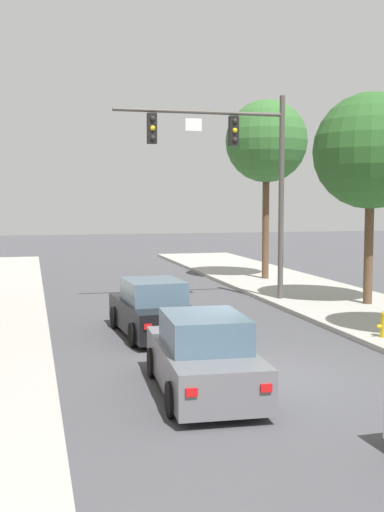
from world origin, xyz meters
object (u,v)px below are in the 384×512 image
(street_tree_second, at_px, (371,151))
(car_lead_black, at_px, (152,310))
(car_following_grey, at_px, (203,357))
(street_tree_third, at_px, (266,142))
(traffic_signal_mast, at_px, (236,159))

(street_tree_second, bearing_deg, car_lead_black, -161.95)
(car_following_grey, xyz_separation_m, street_tree_third, (7.46, 16.20, 5.81))
(car_lead_black, xyz_separation_m, street_tree_second, (8.32, 2.71, 4.81))
(car_lead_black, distance_m, car_following_grey, 5.62)
(traffic_signal_mast, height_order, street_tree_second, traffic_signal_mast)
(street_tree_second, distance_m, street_tree_third, 7.99)
(street_tree_third, bearing_deg, car_lead_black, -125.03)
(traffic_signal_mast, distance_m, car_following_grey, 11.92)
(traffic_signal_mast, bearing_deg, car_following_grey, -111.46)
(car_lead_black, bearing_deg, traffic_signal_mast, 49.22)
(traffic_signal_mast, relative_size, street_tree_second, 1.01)
(street_tree_second, bearing_deg, car_following_grey, -135.10)
(traffic_signal_mast, height_order, car_lead_black, traffic_signal_mast)
(car_lead_black, relative_size, car_following_grey, 1.00)
(traffic_signal_mast, relative_size, car_lead_black, 1.73)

